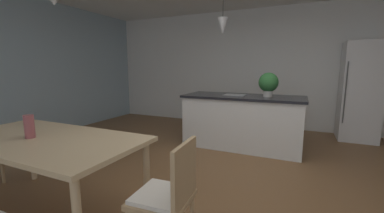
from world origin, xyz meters
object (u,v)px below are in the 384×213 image
Objects in this scene: dining_table at (44,144)px; chair_kitchen_end at (168,195)px; refrigerator at (360,92)px; potted_plant_on_island at (268,83)px; kitchen_island at (242,121)px; vase_on_dining_table at (29,126)px.

chair_kitchen_end is (1.30, 0.00, -0.20)m from dining_table.
refrigerator reaches higher than chair_kitchen_end.
refrigerator is 2.02m from potted_plant_on_island.
potted_plant_on_island is at bearing 83.14° from chair_kitchen_end.
kitchen_island is at bearing 91.67° from chair_kitchen_end.
vase_on_dining_table is at bearing -128.19° from refrigerator.
refrigerator is at bearing 52.28° from dining_table.
kitchen_island is at bearing 65.79° from dining_table.
chair_kitchen_end is at bearing 0.14° from dining_table.
chair_kitchen_end is 2.20× the size of potted_plant_on_island.
dining_table is 2.13× the size of chair_kitchen_end.
potted_plant_on_island is at bearing -0.00° from kitchen_island.
potted_plant_on_island is at bearing -138.43° from refrigerator.
refrigerator reaches higher than potted_plant_on_island.
vase_on_dining_table is (-1.32, -2.77, 0.38)m from kitchen_island.
kitchen_island is 9.49× the size of vase_on_dining_table.
potted_plant_on_island reaches higher than kitchen_island.
potted_plant_on_island is 3.27m from vase_on_dining_table.
refrigerator is 8.79× the size of vase_on_dining_table.
dining_table is at bearing -127.72° from refrigerator.
potted_plant_on_island is (0.33, 2.71, 0.65)m from chair_kitchen_end.
kitchen_island reaches higher than chair_kitchen_end.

